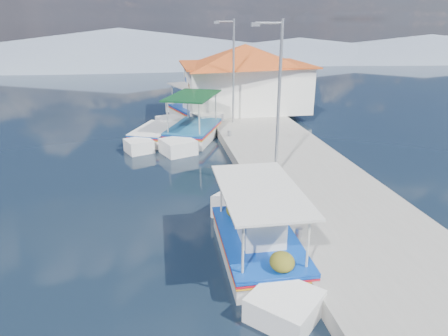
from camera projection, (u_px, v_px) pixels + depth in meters
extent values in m
plane|color=black|center=(164.00, 216.00, 14.04)|extent=(160.00, 160.00, 0.00)
cube|color=gray|center=(277.00, 149.00, 20.45)|extent=(5.00, 44.00, 0.50)
cylinder|color=#A5A8AD|center=(299.00, 233.00, 11.66)|extent=(0.20, 0.20, 0.30)
cylinder|color=#A5A8AD|center=(256.00, 172.00, 16.27)|extent=(0.20, 0.20, 0.30)
cylinder|color=#A5A8AD|center=(229.00, 133.00, 21.82)|extent=(0.20, 0.20, 0.30)
cylinder|color=#A5A8AD|center=(213.00, 110.00, 27.36)|extent=(0.20, 0.20, 0.30)
cube|color=white|center=(258.00, 250.00, 11.61)|extent=(2.07, 4.02, 0.88)
cube|color=white|center=(238.00, 207.00, 14.01)|extent=(2.06, 2.06, 0.97)
cube|color=white|center=(287.00, 310.00, 9.24)|extent=(2.01, 2.01, 0.83)
cube|color=#0B3998|center=(258.00, 238.00, 11.47)|extent=(2.13, 4.14, 0.06)
cube|color=red|center=(258.00, 240.00, 11.49)|extent=(2.13, 4.14, 0.05)
cube|color=orange|center=(258.00, 242.00, 11.52)|extent=(2.13, 4.14, 0.04)
cube|color=#0B3998|center=(258.00, 236.00, 11.45)|extent=(2.15, 4.10, 0.05)
cube|color=brown|center=(258.00, 237.00, 11.45)|extent=(1.91, 3.94, 0.05)
cube|color=white|center=(262.00, 226.00, 11.02)|extent=(1.13, 1.21, 1.01)
cube|color=silver|center=(262.00, 209.00, 10.84)|extent=(1.23, 1.30, 0.06)
cylinder|color=beige|center=(220.00, 192.00, 12.61)|extent=(0.06, 0.06, 1.47)
cylinder|color=beige|center=(270.00, 188.00, 12.88)|extent=(0.06, 0.06, 1.47)
cylinder|color=beige|center=(245.00, 248.00, 9.51)|extent=(0.06, 0.06, 1.47)
cylinder|color=beige|center=(309.00, 242.00, 9.79)|extent=(0.06, 0.06, 1.47)
cube|color=silver|center=(260.00, 190.00, 10.94)|extent=(2.17, 4.02, 0.06)
ellipsoid|color=#474913|center=(236.00, 210.00, 12.49)|extent=(0.70, 0.77, 0.53)
ellipsoid|color=#474913|center=(253.00, 203.00, 13.04)|extent=(0.59, 0.65, 0.44)
ellipsoid|color=#474913|center=(283.00, 262.00, 9.88)|extent=(0.63, 0.69, 0.47)
sphere|color=#FE4E08|center=(284.00, 204.00, 11.88)|extent=(0.37, 0.37, 0.37)
cube|color=white|center=(194.00, 135.00, 22.94)|extent=(3.61, 4.59, 1.04)
cube|color=white|center=(172.00, 123.00, 25.04)|extent=(2.04, 2.04, 1.15)
cube|color=white|center=(218.00, 147.00, 20.87)|extent=(1.99, 1.99, 0.98)
cube|color=#0B3998|center=(193.00, 127.00, 22.78)|extent=(3.72, 4.73, 0.07)
cube|color=red|center=(194.00, 129.00, 22.81)|extent=(3.72, 4.73, 0.05)
cube|color=orange|center=(194.00, 130.00, 22.83)|extent=(3.72, 4.73, 0.04)
cube|color=#155382|center=(193.00, 126.00, 22.75)|extent=(3.72, 4.70, 0.05)
cube|color=brown|center=(193.00, 126.00, 22.76)|extent=(3.42, 4.45, 0.05)
cylinder|color=beige|center=(166.00, 108.00, 23.35)|extent=(0.08, 0.08, 1.75)
cylinder|color=beige|center=(192.00, 104.00, 24.24)|extent=(0.08, 0.08, 1.75)
cylinder|color=beige|center=(194.00, 119.00, 20.67)|extent=(0.08, 0.08, 1.75)
cylinder|color=beige|center=(223.00, 115.00, 21.56)|extent=(0.08, 0.08, 1.75)
cube|color=#0A3619|center=(193.00, 96.00, 22.15)|extent=(3.71, 4.64, 0.08)
cube|color=white|center=(155.00, 137.00, 22.76)|extent=(2.95, 3.79, 0.94)
cube|color=white|center=(140.00, 126.00, 24.49)|extent=(1.66, 1.66, 1.03)
cube|color=white|center=(172.00, 146.00, 21.05)|extent=(1.62, 1.62, 0.89)
cube|color=#0B3998|center=(155.00, 129.00, 22.61)|extent=(3.04, 3.90, 0.06)
cube|color=red|center=(155.00, 131.00, 22.63)|extent=(3.04, 3.90, 0.05)
cube|color=orange|center=(155.00, 132.00, 22.66)|extent=(3.04, 3.90, 0.04)
cube|color=white|center=(155.00, 128.00, 22.58)|extent=(3.04, 3.88, 0.05)
cube|color=brown|center=(155.00, 129.00, 22.59)|extent=(2.79, 3.67, 0.05)
cube|color=white|center=(192.00, 115.00, 28.02)|extent=(3.08, 4.28, 0.91)
cube|color=white|center=(199.00, 106.00, 30.37)|extent=(1.95, 1.95, 1.00)
cube|color=white|center=(184.00, 123.00, 25.71)|extent=(1.89, 1.89, 0.86)
cube|color=#0B3998|center=(192.00, 109.00, 27.87)|extent=(3.18, 4.41, 0.06)
cube|color=red|center=(192.00, 110.00, 27.90)|extent=(3.18, 4.41, 0.05)
cube|color=orange|center=(192.00, 111.00, 27.92)|extent=(3.18, 4.41, 0.04)
cube|color=#0B3998|center=(192.00, 108.00, 27.85)|extent=(3.18, 4.38, 0.05)
cube|color=brown|center=(192.00, 108.00, 27.86)|extent=(2.91, 4.16, 0.05)
cube|color=white|center=(191.00, 101.00, 27.41)|extent=(1.43, 1.52, 1.05)
cube|color=silver|center=(191.00, 93.00, 27.22)|extent=(1.55, 1.64, 0.06)
cylinder|color=beige|center=(186.00, 93.00, 29.20)|extent=(0.07, 0.07, 1.53)
cylinder|color=beige|center=(207.00, 93.00, 28.99)|extent=(0.07, 0.07, 1.53)
cylinder|color=beige|center=(174.00, 101.00, 26.19)|extent=(0.07, 0.07, 1.53)
cylinder|color=beige|center=(199.00, 102.00, 25.99)|extent=(0.07, 0.07, 1.53)
cube|color=silver|center=(191.00, 86.00, 27.33)|extent=(3.18, 4.31, 0.07)
cube|color=white|center=(245.00, 87.00, 28.20)|extent=(8.00, 6.00, 3.00)
cube|color=#CA4F1C|center=(245.00, 64.00, 27.66)|extent=(8.64, 6.48, 0.10)
pyramid|color=#CA4F1C|center=(245.00, 55.00, 27.43)|extent=(10.49, 10.49, 1.40)
cube|color=brown|center=(190.00, 98.00, 26.81)|extent=(0.06, 1.00, 2.00)
cube|color=#0B3998|center=(186.00, 84.00, 28.91)|extent=(0.06, 1.20, 0.90)
cylinder|color=#A5A8AD|center=(279.00, 102.00, 15.41)|extent=(0.12, 0.12, 6.00)
cylinder|color=#A5A8AD|center=(269.00, 23.00, 14.34)|extent=(1.00, 0.08, 0.08)
cube|color=#A5A8AD|center=(255.00, 24.00, 14.27)|extent=(0.30, 0.14, 0.14)
cylinder|color=#A5A8AD|center=(233.00, 73.00, 23.72)|extent=(0.12, 0.12, 6.00)
cylinder|color=#A5A8AD|center=(225.00, 21.00, 22.65)|extent=(1.00, 0.08, 0.08)
cube|color=#A5A8AD|center=(216.00, 22.00, 22.59)|extent=(0.30, 0.14, 0.14)
cone|color=slate|center=(120.00, 46.00, 64.11)|extent=(96.00, 96.00, 5.50)
cone|color=slate|center=(299.00, 49.00, 69.22)|extent=(76.80, 76.80, 3.80)
cone|color=slate|center=(430.00, 46.00, 73.16)|extent=(89.60, 89.60, 4.20)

